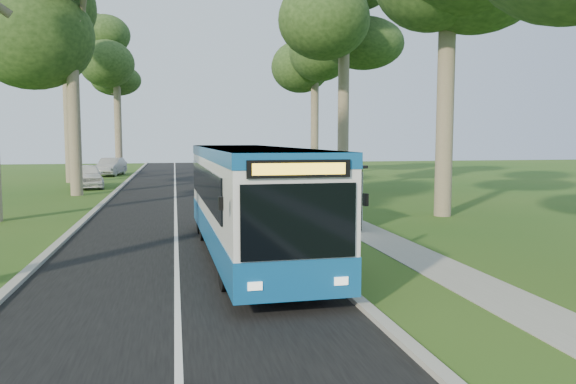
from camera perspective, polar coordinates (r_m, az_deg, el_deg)
name	(u,v)px	position (r m, az deg, el deg)	size (l,w,h in m)	color
ground	(300,251)	(16.33, 1.18, -6.00)	(120.00, 120.00, 0.00)	#285119
road	(176,210)	(25.82, -11.36, -1.84)	(7.00, 100.00, 0.02)	black
kerb_east	(252,207)	(26.05, -3.63, -1.56)	(0.25, 100.00, 0.12)	#9E9B93
kerb_west	(94,211)	(26.05, -19.08, -1.86)	(0.25, 100.00, 0.12)	#9E9B93
centre_line	(176,210)	(25.82, -11.36, -1.81)	(0.12, 100.00, 0.01)	white
footpath	(315,207)	(26.63, 2.78, -1.51)	(1.50, 100.00, 0.02)	gray
bus	(249,200)	(15.47, -3.94, -0.84)	(2.66, 11.37, 3.00)	white
bus_stop_sign	(357,201)	(14.05, 7.04, -0.91)	(0.14, 0.38, 2.75)	gray
bus_shelter	(342,184)	(20.17, 5.53, 0.84)	(1.52, 2.73, 2.32)	black
litter_bin	(291,217)	(20.19, 0.30, -2.57)	(0.48, 0.48, 0.84)	black
car_white	(87,176)	(39.02, -19.73, 1.56)	(1.89, 4.70, 1.60)	white
car_silver	(111,167)	(51.24, -17.56, 2.46)	(1.64, 4.71, 1.55)	#97999E
tree_west_e	(116,57)	(54.34, -17.06, 12.97)	(5.20, 5.20, 14.24)	#7A6B56
tree_east_c	(344,0)	(36.13, 5.75, 18.80)	(5.20, 5.20, 15.65)	#7A6B56
tree_east_d	(315,52)	(47.57, 2.76, 14.04)	(5.20, 5.20, 13.93)	#7A6B56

